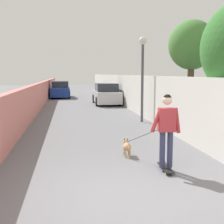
# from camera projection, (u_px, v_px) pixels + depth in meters

# --- Properties ---
(ground_plane) EXTENTS (80.00, 80.00, 0.00)m
(ground_plane) POSITION_uv_depth(u_px,v_px,m) (85.00, 108.00, 19.02)
(ground_plane) COLOR slate
(wall_left) EXTENTS (48.00, 0.30, 1.65)m
(wall_left) POSITION_uv_depth(u_px,v_px,m) (35.00, 99.00, 16.52)
(wall_left) COLOR #CC726B
(wall_left) RESTS_ON ground
(fence_right) EXTENTS (48.00, 0.30, 2.13)m
(fence_right) POSITION_uv_depth(u_px,v_px,m) (135.00, 94.00, 17.35)
(fence_right) COLOR silver
(fence_right) RESTS_ON ground
(tree_right_mid) EXTENTS (2.05, 2.05, 4.58)m
(tree_right_mid) POSITION_uv_depth(u_px,v_px,m) (192.00, 46.00, 12.85)
(tree_right_mid) COLOR brown
(tree_right_mid) RESTS_ON ground
(lamp_post) EXTENTS (0.36, 0.36, 3.89)m
(lamp_post) POSITION_uv_depth(u_px,v_px,m) (143.00, 63.00, 13.34)
(lamp_post) COLOR #4C4C51
(lamp_post) RESTS_ON ground
(skateboard) EXTENTS (0.81, 0.25, 0.08)m
(skateboard) POSITION_uv_depth(u_px,v_px,m) (166.00, 168.00, 6.78)
(skateboard) COLOR black
(skateboard) RESTS_ON ground
(person_skateboarder) EXTENTS (0.24, 0.71, 1.69)m
(person_skateboarder) POSITION_uv_depth(u_px,v_px,m) (167.00, 125.00, 6.65)
(person_skateboarder) COLOR #333859
(person_skateboarder) RESTS_ON skateboard
(dog) EXTENTS (1.62, 0.77, 1.06)m
(dog) POSITION_uv_depth(u_px,v_px,m) (127.00, 146.00, 7.96)
(dog) COLOR tan
(dog) RESTS_ON ground
(car_near) EXTENTS (4.09, 1.80, 1.54)m
(car_near) POSITION_uv_depth(u_px,v_px,m) (106.00, 94.00, 21.52)
(car_near) COLOR silver
(car_near) RESTS_ON ground
(car_far) EXTENTS (4.22, 1.80, 1.54)m
(car_far) POSITION_uv_depth(u_px,v_px,m) (60.00, 90.00, 27.49)
(car_far) COLOR navy
(car_far) RESTS_ON ground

